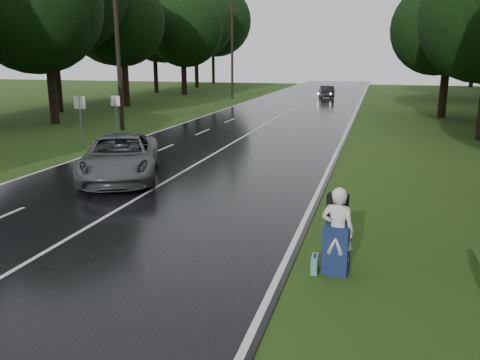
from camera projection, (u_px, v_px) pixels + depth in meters
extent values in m
plane|color=#284314|center=(37.00, 258.00, 11.81)|extent=(160.00, 160.00, 0.00)
cube|color=black|center=(248.00, 134.00, 30.48)|extent=(12.00, 140.00, 0.04)
cube|color=silver|center=(248.00, 134.00, 30.47)|extent=(0.12, 140.00, 0.01)
imported|color=#4D5053|center=(120.00, 157.00, 19.25)|extent=(5.00, 6.71, 1.69)
imported|color=black|center=(326.00, 92.00, 56.97)|extent=(2.27, 4.43, 1.39)
imported|color=silver|center=(337.00, 231.00, 10.72)|extent=(0.79, 0.58, 2.00)
cube|color=navy|center=(336.00, 250.00, 10.83)|extent=(0.61, 0.45, 1.12)
cube|color=black|center=(337.00, 208.00, 10.90)|extent=(0.48, 0.30, 0.64)
cube|color=teal|center=(314.00, 264.00, 11.05)|extent=(0.17, 0.50, 0.35)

